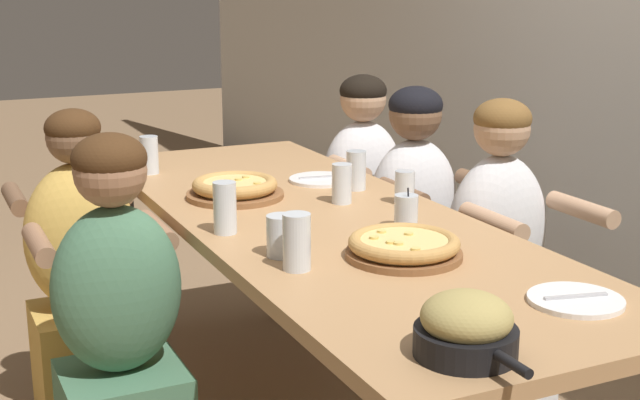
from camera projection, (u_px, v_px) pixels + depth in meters
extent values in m
cube|color=tan|center=(320.00, 222.00, 2.70)|extent=(2.35, 0.81, 0.04)
cube|color=#4C4C51|center=(126.00, 258.00, 3.63)|extent=(0.07, 0.07, 0.75)
cube|color=#4C4C51|center=(283.00, 237.00, 3.92)|extent=(0.07, 0.07, 0.75)
cylinder|color=brown|center=(235.00, 195.00, 2.91)|extent=(0.32, 0.32, 0.02)
torus|color=tan|center=(235.00, 185.00, 2.90)|extent=(0.28, 0.28, 0.04)
cylinder|color=#E5C675|center=(235.00, 187.00, 2.90)|extent=(0.23, 0.23, 0.04)
cylinder|color=#E5C166|center=(257.00, 183.00, 2.86)|extent=(0.02, 0.02, 0.01)
cylinder|color=#E5C166|center=(239.00, 179.00, 2.91)|extent=(0.02, 0.02, 0.01)
cylinder|color=#E5C166|center=(246.00, 177.00, 2.95)|extent=(0.02, 0.02, 0.01)
cylinder|color=#E5C166|center=(219.00, 184.00, 2.85)|extent=(0.02, 0.02, 0.01)
cylinder|color=#E5C166|center=(228.00, 180.00, 2.91)|extent=(0.02, 0.02, 0.01)
cylinder|color=#E5C166|center=(230.00, 182.00, 2.87)|extent=(0.02, 0.02, 0.01)
cylinder|color=brown|center=(404.00, 254.00, 2.30)|extent=(0.30, 0.30, 0.02)
torus|color=tan|center=(404.00, 243.00, 2.29)|extent=(0.29, 0.29, 0.04)
cylinder|color=#E5C675|center=(404.00, 245.00, 2.29)|extent=(0.24, 0.24, 0.03)
cylinder|color=#E5C166|center=(391.00, 242.00, 2.25)|extent=(0.02, 0.02, 0.01)
cylinder|color=#E5C166|center=(409.00, 233.00, 2.33)|extent=(0.02, 0.02, 0.01)
cylinder|color=#E5C166|center=(399.00, 243.00, 2.24)|extent=(0.02, 0.02, 0.01)
cylinder|color=#E5C166|center=(374.00, 237.00, 2.29)|extent=(0.02, 0.02, 0.01)
cylinder|color=#E5C166|center=(381.00, 231.00, 2.35)|extent=(0.02, 0.02, 0.01)
cylinder|color=#E5C166|center=(414.00, 249.00, 2.20)|extent=(0.02, 0.02, 0.01)
cylinder|color=black|center=(466.00, 342.00, 1.71)|extent=(0.20, 0.20, 0.06)
cylinder|color=black|center=(513.00, 364.00, 1.58)|extent=(0.09, 0.02, 0.02)
ellipsoid|color=tan|center=(467.00, 317.00, 1.70)|extent=(0.18, 0.18, 0.10)
cylinder|color=white|center=(321.00, 180.00, 3.14)|extent=(0.22, 0.22, 0.01)
cube|color=#B7B7BC|center=(321.00, 177.00, 3.14)|extent=(0.04, 0.16, 0.01)
cylinder|color=white|center=(576.00, 300.00, 1.99)|extent=(0.21, 0.21, 0.01)
cube|color=#B7B7BC|center=(576.00, 296.00, 1.98)|extent=(0.05, 0.15, 0.01)
cylinder|color=silver|center=(406.00, 212.00, 2.55)|extent=(0.07, 0.07, 0.10)
cylinder|color=#1EA8DB|center=(406.00, 217.00, 2.55)|extent=(0.06, 0.06, 0.07)
cylinder|color=black|center=(409.00, 209.00, 2.53)|extent=(0.01, 0.01, 0.12)
cylinder|color=silver|center=(281.00, 236.00, 2.30)|extent=(0.08, 0.08, 0.11)
cylinder|color=black|center=(282.00, 244.00, 2.31)|extent=(0.07, 0.07, 0.06)
cylinder|color=silver|center=(149.00, 155.00, 3.24)|extent=(0.07, 0.07, 0.14)
cylinder|color=black|center=(150.00, 160.00, 3.25)|extent=(0.06, 0.06, 0.10)
cylinder|color=silver|center=(405.00, 187.00, 2.82)|extent=(0.06, 0.06, 0.11)
cylinder|color=silver|center=(404.00, 193.00, 2.83)|extent=(0.06, 0.06, 0.07)
cylinder|color=silver|center=(297.00, 242.00, 2.19)|extent=(0.07, 0.07, 0.14)
cylinder|color=silver|center=(342.00, 184.00, 2.83)|extent=(0.06, 0.06, 0.13)
cylinder|color=black|center=(342.00, 190.00, 2.83)|extent=(0.06, 0.06, 0.08)
cylinder|color=silver|center=(225.00, 208.00, 2.50)|extent=(0.07, 0.07, 0.15)
cylinder|color=silver|center=(225.00, 216.00, 2.51)|extent=(0.06, 0.06, 0.10)
cylinder|color=silver|center=(356.00, 170.00, 3.01)|extent=(0.07, 0.07, 0.13)
cylinder|color=black|center=(356.00, 178.00, 3.01)|extent=(0.06, 0.06, 0.08)
cube|color=gold|center=(89.00, 366.00, 3.03)|extent=(0.32, 0.34, 0.42)
ellipsoid|color=gold|center=(80.00, 237.00, 2.91)|extent=(0.24, 0.36, 0.50)
sphere|color=brown|center=(73.00, 137.00, 2.83)|extent=(0.17, 0.17, 0.17)
ellipsoid|color=#422814|center=(73.00, 128.00, 2.82)|extent=(0.18, 0.18, 0.12)
cylinder|color=brown|center=(15.00, 199.00, 3.00)|extent=(0.28, 0.06, 0.06)
cylinder|color=brown|center=(116.00, 189.00, 3.14)|extent=(0.28, 0.06, 0.06)
cube|color=silver|center=(361.00, 278.00, 3.89)|extent=(0.32, 0.34, 0.42)
ellipsoid|color=silver|center=(362.00, 177.00, 3.78)|extent=(0.24, 0.36, 0.49)
sphere|color=tan|center=(363.00, 99.00, 3.69)|extent=(0.19, 0.19, 0.19)
ellipsoid|color=black|center=(363.00, 91.00, 3.69)|extent=(0.20, 0.20, 0.14)
cylinder|color=tan|center=(423.00, 161.00, 3.64)|extent=(0.28, 0.06, 0.06)
cylinder|color=tan|center=(349.00, 168.00, 3.50)|extent=(0.28, 0.06, 0.06)
cube|color=silver|center=(490.00, 361.00, 3.06)|extent=(0.32, 0.34, 0.42)
ellipsoid|color=silver|center=(497.00, 231.00, 2.94)|extent=(0.24, 0.36, 0.51)
sphere|color=tan|center=(502.00, 128.00, 2.86)|extent=(0.18, 0.18, 0.18)
ellipsoid|color=brown|center=(503.00, 118.00, 2.85)|extent=(0.19, 0.19, 0.13)
cylinder|color=tan|center=(582.00, 209.00, 2.81)|extent=(0.28, 0.06, 0.06)
cylinder|color=tan|center=(493.00, 222.00, 2.67)|extent=(0.28, 0.06, 0.06)
ellipsoid|color=#477556|center=(117.00, 289.00, 2.45)|extent=(0.24, 0.36, 0.48)
sphere|color=#9E7051|center=(110.00, 171.00, 2.37)|extent=(0.20, 0.20, 0.20)
ellipsoid|color=#422814|center=(109.00, 158.00, 2.36)|extent=(0.20, 0.20, 0.14)
cylinder|color=#9E7051|center=(39.00, 245.00, 2.54)|extent=(0.28, 0.06, 0.06)
cylinder|color=#9E7051|center=(156.00, 230.00, 2.68)|extent=(0.28, 0.06, 0.06)
cube|color=silver|center=(410.00, 310.00, 3.53)|extent=(0.32, 0.34, 0.42)
ellipsoid|color=silver|center=(413.00, 200.00, 3.41)|extent=(0.24, 0.36, 0.48)
sphere|color=brown|center=(415.00, 114.00, 3.33)|extent=(0.20, 0.20, 0.20)
ellipsoid|color=black|center=(416.00, 105.00, 3.32)|extent=(0.20, 0.20, 0.14)
cylinder|color=brown|center=(483.00, 183.00, 3.28)|extent=(0.28, 0.06, 0.06)
cylinder|color=brown|center=(402.00, 193.00, 3.14)|extent=(0.28, 0.06, 0.06)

